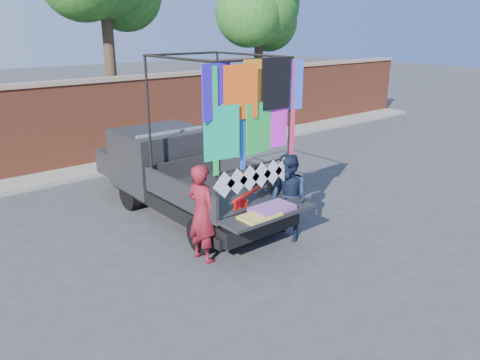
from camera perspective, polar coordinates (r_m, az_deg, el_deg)
ground at (r=9.63m, az=1.45°, el=-6.76°), size 90.00×90.00×0.00m
brick_wall at (r=14.98m, az=-16.55°, el=6.94°), size 30.00×0.45×2.61m
curb at (r=14.65m, az=-14.99°, el=1.72°), size 30.00×1.20×0.12m
tree_right at (r=19.81m, az=2.56°, el=20.21°), size 4.20×3.30×6.62m
pickup_truck at (r=10.82m, az=-7.98°, el=1.03°), size 2.25×5.66×3.56m
woman at (r=8.36m, az=-4.65°, el=-4.07°), size 0.51×0.71×1.81m
man at (r=9.22m, az=5.96°, el=-2.17°), size 0.68×0.86×1.74m
streamer_bundle at (r=8.67m, az=0.41°, el=-3.13°), size 0.97×0.41×0.70m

